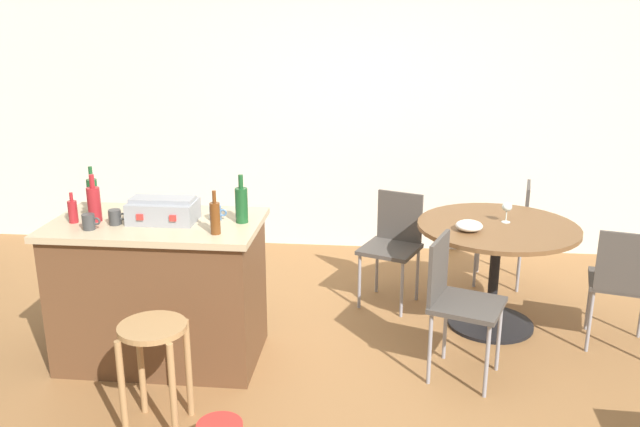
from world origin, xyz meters
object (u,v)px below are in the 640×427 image
at_px(folding_chair_right, 456,296).
at_px(dining_table, 496,249).
at_px(kitchen_island, 161,290).
at_px(bottle_0, 93,194).
at_px(bottle_3, 242,204).
at_px(wine_glass, 507,208).
at_px(wooden_stool, 154,351).
at_px(folding_chair_near, 623,279).
at_px(cup_2, 115,217).
at_px(serving_bowl, 469,226).
at_px(bottle_2, 94,203).
at_px(toolbox, 163,210).
at_px(cup_1, 89,222).
at_px(folding_chair_far, 510,225).
at_px(cup_0, 216,213).
at_px(bottle_4, 73,211).
at_px(folding_chair_left, 393,240).
at_px(bottle_1, 215,217).

bearing_deg(folding_chair_right, dining_table, 64.75).
distance_m(kitchen_island, bottle_0, 0.75).
distance_m(bottle_3, wine_glass, 1.86).
xyz_separation_m(wooden_stool, dining_table, (1.96, 1.43, 0.12)).
height_order(folding_chair_near, cup_2, cup_2).
xyz_separation_m(wooden_stool, bottle_3, (0.31, 0.79, 0.58)).
height_order(kitchen_island, serving_bowl, kitchen_island).
height_order(dining_table, folding_chair_near, folding_chair_near).
relative_size(dining_table, cup_2, 9.95).
bearing_deg(serving_bowl, cup_2, -164.35).
distance_m(folding_chair_right, serving_bowl, 0.63).
bearing_deg(bottle_0, bottle_2, -63.83).
xyz_separation_m(bottle_2, wine_glass, (2.61, 0.77, -0.18)).
bearing_deg(toolbox, cup_1, -153.42).
height_order(wooden_stool, folding_chair_far, folding_chair_far).
height_order(cup_0, serving_bowl, cup_0).
xyz_separation_m(folding_chair_far, cup_2, (-2.64, -1.58, 0.47)).
bearing_deg(wine_glass, folding_chair_far, 76.86).
relative_size(folding_chair_near, bottle_4, 4.50).
distance_m(toolbox, bottle_2, 0.42).
xyz_separation_m(folding_chair_left, cup_1, (-1.81, -1.23, 0.48)).
relative_size(bottle_4, cup_0, 1.73).
bearing_deg(bottle_1, bottle_0, 158.26).
xyz_separation_m(folding_chair_left, bottle_1, (-1.04, -1.23, 0.53)).
relative_size(dining_table, bottle_3, 3.69).
bearing_deg(bottle_0, cup_0, -6.61).
bearing_deg(bottle_3, folding_chair_right, -3.06).
distance_m(toolbox, bottle_0, 0.54).
relative_size(kitchen_island, wine_glass, 8.99).
bearing_deg(wooden_stool, bottle_3, 68.46).
xyz_separation_m(dining_table, cup_0, (-1.82, -0.62, 0.39)).
distance_m(folding_chair_far, cup_0, 2.55).
bearing_deg(bottle_4, cup_1, -37.77).
xyz_separation_m(wooden_stool, bottle_4, (-0.71, 0.68, 0.54)).
height_order(wooden_stool, folding_chair_left, folding_chair_left).
bearing_deg(bottle_0, kitchen_island, -18.71).
height_order(wooden_stool, folding_chair_near, folding_chair_near).
bearing_deg(bottle_2, bottle_0, 116.17).
bearing_deg(cup_0, folding_chair_far, 34.88).
bearing_deg(cup_0, bottle_4, -170.94).
distance_m(wooden_stool, dining_table, 2.43).
relative_size(kitchen_island, cup_0, 11.81).
relative_size(bottle_4, serving_bowl, 1.05).
bearing_deg(bottle_1, cup_2, 170.24).
height_order(folding_chair_near, bottle_3, bottle_3).
height_order(folding_chair_right, wine_glass, wine_glass).
distance_m(dining_table, cup_1, 2.69).
bearing_deg(cup_1, folding_chair_far, 31.50).
bearing_deg(folding_chair_right, bottle_4, -179.03).
distance_m(kitchen_island, bottle_4, 0.73).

